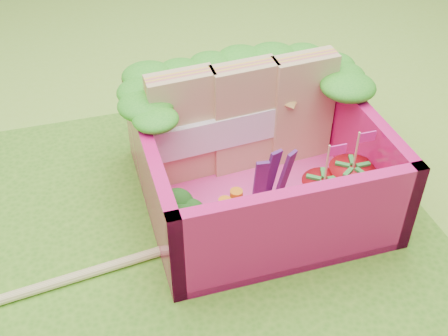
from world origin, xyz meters
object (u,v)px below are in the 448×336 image
chopsticks (2,300)px  broccoli (184,219)px  strawberry_right (350,186)px  strawberry_left (322,197)px  sandwich_stack (244,118)px  bento_box (257,158)px

chopsticks → broccoli: bearing=4.5°
broccoli → strawberry_right: size_ratio=0.65×
broccoli → strawberry_left: size_ratio=0.68×
broccoli → strawberry_left: (0.78, 0.01, -0.06)m
sandwich_stack → strawberry_left: 0.67m
chopsticks → sandwich_stack: bearing=24.3°
broccoli → chopsticks: 0.97m
broccoli → strawberry_right: (0.97, 0.05, -0.05)m
strawberry_left → strawberry_right: 0.19m
strawberry_right → chopsticks: strawberry_right is taller
bento_box → strawberry_right: (0.46, -0.28, -0.09)m
sandwich_stack → broccoli: sandwich_stack is taller
sandwich_stack → strawberry_right: size_ratio=2.49×
bento_box → sandwich_stack: 0.28m
sandwich_stack → bento_box: bearing=-91.0°
strawberry_left → chopsticks: 1.74m
strawberry_left → chopsticks: size_ratio=0.24×
strawberry_left → bento_box: bearing=130.5°
bento_box → broccoli: size_ratio=3.95×
broccoli → chopsticks: broccoli is taller
broccoli → strawberry_right: bearing=2.8°
bento_box → strawberry_right: 0.55m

